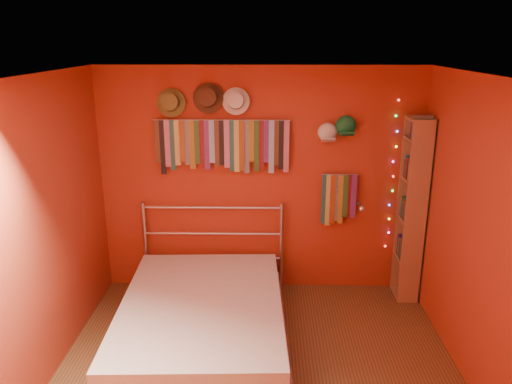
# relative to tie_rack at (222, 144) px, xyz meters

# --- Properties ---
(ground) EXTENTS (3.50, 3.50, 0.00)m
(ground) POSITION_rel_tie_rack_xyz_m (0.40, -1.68, -1.69)
(ground) COLOR #543B1C
(ground) RESTS_ON ground
(back_wall) EXTENTS (3.50, 0.02, 2.50)m
(back_wall) POSITION_rel_tie_rack_xyz_m (0.40, 0.07, -0.44)
(back_wall) COLOR #943717
(back_wall) RESTS_ON ground
(right_wall) EXTENTS (0.02, 3.50, 2.50)m
(right_wall) POSITION_rel_tie_rack_xyz_m (2.15, -1.68, -0.44)
(right_wall) COLOR #943717
(right_wall) RESTS_ON ground
(left_wall) EXTENTS (0.02, 3.50, 2.50)m
(left_wall) POSITION_rel_tie_rack_xyz_m (-1.35, -1.68, -0.44)
(left_wall) COLOR #943717
(left_wall) RESTS_ON ground
(ceiling) EXTENTS (3.50, 3.50, 0.02)m
(ceiling) POSITION_rel_tie_rack_xyz_m (0.40, -1.68, 0.81)
(ceiling) COLOR white
(ceiling) RESTS_ON back_wall
(tie_rack) EXTENTS (1.45, 0.03, 0.59)m
(tie_rack) POSITION_rel_tie_rack_xyz_m (0.00, 0.00, 0.00)
(tie_rack) COLOR #B2B2B7
(tie_rack) RESTS_ON back_wall
(small_tie_rack) EXTENTS (0.40, 0.03, 0.59)m
(small_tie_rack) POSITION_rel_tie_rack_xyz_m (1.25, 0.00, -0.59)
(small_tie_rack) COLOR #B2B2B7
(small_tie_rack) RESTS_ON back_wall
(fedora_olive) EXTENTS (0.30, 0.16, 0.30)m
(fedora_olive) POSITION_rel_tie_rack_xyz_m (-0.53, -0.03, 0.43)
(fedora_olive) COLOR olive
(fedora_olive) RESTS_ON back_wall
(fedora_brown) EXTENTS (0.32, 0.17, 0.31)m
(fedora_brown) POSITION_rel_tie_rack_xyz_m (-0.14, -0.03, 0.48)
(fedora_brown) COLOR #4B2C1B
(fedora_brown) RESTS_ON back_wall
(fedora_white) EXTENTS (0.28, 0.15, 0.28)m
(fedora_white) POSITION_rel_tie_rack_xyz_m (0.15, -0.03, 0.45)
(fedora_white) COLOR silver
(fedora_white) RESTS_ON back_wall
(cap_white) EXTENTS (0.19, 0.24, 0.19)m
(cap_white) POSITION_rel_tie_rack_xyz_m (1.11, 0.01, 0.12)
(cap_white) COLOR white
(cap_white) RESTS_ON back_wall
(cap_green) EXTENTS (0.20, 0.25, 0.20)m
(cap_green) POSITION_rel_tie_rack_xyz_m (1.30, 0.01, 0.19)
(cap_green) COLOR #1A793D
(cap_green) RESTS_ON back_wall
(fairy_lights) EXTENTS (0.05, 0.02, 1.66)m
(fairy_lights) POSITION_rel_tie_rack_xyz_m (1.83, 0.03, -0.36)
(fairy_lights) COLOR #FF3333
(fairy_lights) RESTS_ON back_wall
(reading_lamp) EXTENTS (0.07, 0.28, 0.08)m
(reading_lamp) POSITION_rel_tie_rack_xyz_m (1.48, -0.15, -0.66)
(reading_lamp) COLOR #B2B2B7
(reading_lamp) RESTS_ON back_wall
(bookshelf) EXTENTS (0.25, 0.34, 2.00)m
(bookshelf) POSITION_rel_tie_rack_xyz_m (2.06, -0.15, -0.67)
(bookshelf) COLOR #9F6847
(bookshelf) RESTS_ON ground
(bed) EXTENTS (1.64, 2.17, 1.04)m
(bed) POSITION_rel_tie_rack_xyz_m (-0.12, -1.12, -1.45)
(bed) COLOR #B2B2B7
(bed) RESTS_ON ground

